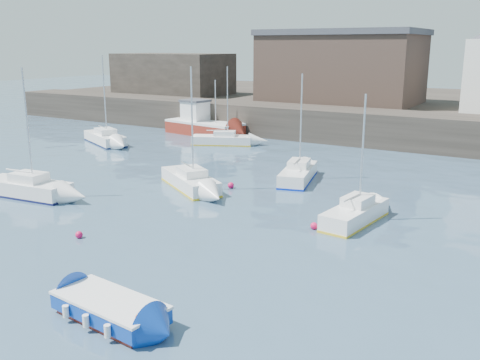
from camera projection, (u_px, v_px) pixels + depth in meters
The scene contains 16 objects.
water at pixel (75, 286), 20.02m from camera, with size 220.00×220.00×0.00m, color #2D4760.
quay_wall at pixel (370, 127), 48.73m from camera, with size 90.00×5.00×3.00m, color #28231E.
land_strip at pixel (417, 109), 63.71m from camera, with size 90.00×32.00×2.80m, color #28231E.
warehouse at pixel (341, 66), 57.13m from camera, with size 16.40×10.40×7.60m.
bldg_west at pixel (173, 74), 67.63m from camera, with size 14.00×8.00×5.00m.
blue_dinghy at pixel (110, 308), 17.38m from camera, with size 4.22×2.31×0.78m.
fishing_boat at pixel (202, 124), 54.08m from camera, with size 8.72×4.41×5.52m.
sailboat_a at pixel (27, 188), 31.79m from camera, with size 5.98×2.47×7.56m.
sailboat_b at pixel (190, 180), 33.64m from camera, with size 5.96×4.76×7.56m.
sailboat_c at pixel (355, 213), 27.04m from camera, with size 2.13×5.06×6.46m.
sailboat_e at pixel (105, 138), 49.05m from camera, with size 6.41×4.46×7.93m.
sailboat_f at pixel (298, 173), 35.51m from camera, with size 2.99×5.64×7.00m.
sailboat_h at pixel (222, 140), 48.51m from camera, with size 5.65×3.83×6.98m.
buoy_near at pixel (79, 238), 24.98m from camera, with size 0.35×0.35×0.35m, color #D5114A.
buoy_mid at pixel (314, 229), 26.18m from camera, with size 0.36×0.36×0.36m, color #D5114A.
buoy_far at pixel (231, 188), 33.74m from camera, with size 0.40×0.40×0.40m, color #D5114A.
Camera 1 is at (14.82, -12.61, 8.72)m, focal length 40.00 mm.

